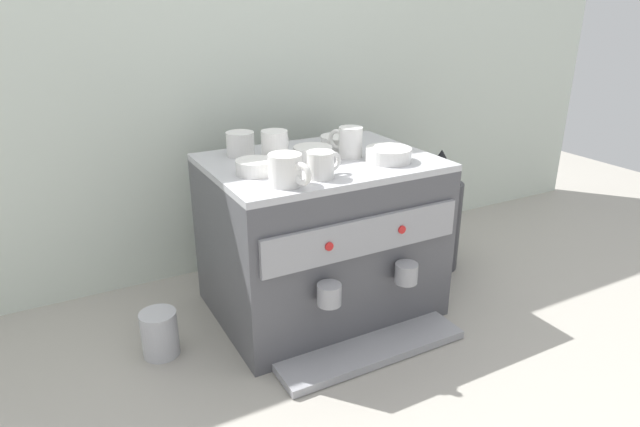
{
  "coord_description": "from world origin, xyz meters",
  "views": [
    {
      "loc": [
        -0.64,
        -1.18,
        0.81
      ],
      "look_at": [
        0.0,
        0.0,
        0.28
      ],
      "focal_mm": 30.68,
      "sensor_mm": 36.0,
      "label": 1
    }
  ],
  "objects": [
    {
      "name": "ground_plane",
      "position": [
        0.0,
        0.0,
        0.0
      ],
      "size": [
        4.0,
        4.0,
        0.0
      ],
      "primitive_type": "plane",
      "color": "#9E998E"
    },
    {
      "name": "tiled_backsplash_wall",
      "position": [
        0.0,
        0.38,
        0.59
      ],
      "size": [
        2.8,
        0.03,
        1.18
      ],
      "primitive_type": "cube",
      "color": "silver",
      "rests_on": "ground_plane"
    },
    {
      "name": "espresso_machine",
      "position": [
        0.0,
        -0.0,
        0.21
      ],
      "size": [
        0.57,
        0.53,
        0.43
      ],
      "color": "#4C4C51",
      "rests_on": "ground_plane"
    },
    {
      "name": "ceramic_cup_0",
      "position": [
        -0.11,
        0.02,
        0.47
      ],
      "size": [
        0.09,
        0.09,
        0.08
      ],
      "color": "white",
      "rests_on": "espresso_machine"
    },
    {
      "name": "ceramic_cup_1",
      "position": [
        -0.16,
        0.13,
        0.46
      ],
      "size": [
        0.08,
        0.1,
        0.06
      ],
      "color": "white",
      "rests_on": "espresso_machine"
    },
    {
      "name": "ceramic_cup_2",
      "position": [
        -0.16,
        -0.15,
        0.46
      ],
      "size": [
        0.07,
        0.11,
        0.07
      ],
      "color": "white",
      "rests_on": "espresso_machine"
    },
    {
      "name": "ceramic_cup_3",
      "position": [
        0.08,
        -0.02,
        0.46
      ],
      "size": [
        0.06,
        0.1,
        0.08
      ],
      "color": "white",
      "rests_on": "espresso_machine"
    },
    {
      "name": "ceramic_cup_4",
      "position": [
        -0.07,
        -0.14,
        0.46
      ],
      "size": [
        0.09,
        0.06,
        0.06
      ],
      "color": "white",
      "rests_on": "espresso_machine"
    },
    {
      "name": "ceramic_bowl_0",
      "position": [
        0.1,
        0.08,
        0.44
      ],
      "size": [
        0.1,
        0.1,
        0.03
      ],
      "color": "white",
      "rests_on": "espresso_machine"
    },
    {
      "name": "ceramic_bowl_1",
      "position": [
        0.14,
        -0.1,
        0.44
      ],
      "size": [
        0.11,
        0.11,
        0.03
      ],
      "color": "white",
      "rests_on": "espresso_machine"
    },
    {
      "name": "ceramic_bowl_2",
      "position": [
        -0.19,
        -0.04,
        0.44
      ],
      "size": [
        0.09,
        0.09,
        0.03
      ],
      "color": "white",
      "rests_on": "espresso_machine"
    },
    {
      "name": "ceramic_bowl_3",
      "position": [
        -0.02,
        0.0,
        0.44
      ],
      "size": [
        0.1,
        0.1,
        0.03
      ],
      "color": "white",
      "rests_on": "espresso_machine"
    },
    {
      "name": "coffee_grinder",
      "position": [
        0.44,
        0.04,
        0.18
      ],
      "size": [
        0.15,
        0.15,
        0.38
      ],
      "color": "#333338",
      "rests_on": "ground_plane"
    },
    {
      "name": "milk_pitcher",
      "position": [
        -0.45,
        -0.02,
        0.06
      ],
      "size": [
        0.09,
        0.09,
        0.11
      ],
      "primitive_type": "cylinder",
      "color": "#B7B7BC",
      "rests_on": "ground_plane"
    }
  ]
}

